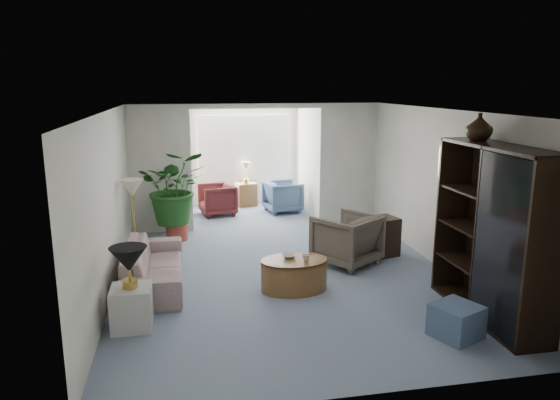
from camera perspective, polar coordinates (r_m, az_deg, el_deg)
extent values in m
plane|color=#7E8FA6|center=(7.80, 0.84, -8.86)|extent=(6.00, 6.00, 0.00)
plane|color=#7E8FA6|center=(11.66, -3.26, -1.58)|extent=(2.60, 2.60, 0.00)
cube|color=white|center=(10.24, -13.11, 3.27)|extent=(1.20, 0.12, 2.50)
cube|color=white|center=(10.78, 7.54, 3.94)|extent=(1.20, 0.12, 2.50)
cube|color=white|center=(10.22, -2.59, 10.33)|extent=(2.60, 0.12, 0.10)
cube|color=white|center=(12.46, -4.01, 5.88)|extent=(2.20, 0.02, 1.50)
cube|color=white|center=(12.43, -3.99, 5.87)|extent=(2.20, 0.02, 1.50)
cube|color=#B7AD92|center=(8.13, 18.32, 3.79)|extent=(0.04, 0.50, 0.40)
imported|color=#B3A698|center=(7.75, -13.76, -7.02)|extent=(0.81, 2.05, 0.60)
cube|color=silver|center=(6.53, -16.07, -11.37)|extent=(0.47, 0.47, 0.52)
cone|color=black|center=(6.31, -16.40, -6.31)|extent=(0.44, 0.44, 0.30)
cone|color=#EEE8BD|center=(8.55, -16.04, 1.28)|extent=(0.36, 0.36, 0.28)
cylinder|color=brown|center=(7.39, 1.56, -8.25)|extent=(1.03, 1.03, 0.45)
imported|color=silver|center=(7.39, 1.02, -6.21)|extent=(0.21, 0.21, 0.05)
imported|color=beige|center=(7.24, 2.91, -6.42)|extent=(0.11, 0.11, 0.10)
imported|color=#5D5549|center=(8.44, 7.36, -4.33)|extent=(1.24, 1.25, 0.83)
cube|color=black|center=(8.97, 11.01, -3.99)|extent=(0.64, 0.56, 0.66)
cube|color=black|center=(6.84, 22.52, -3.43)|extent=(0.52, 1.95, 2.16)
imported|color=black|center=(7.04, 21.16, 7.53)|extent=(0.33, 0.33, 0.35)
cube|color=slate|center=(6.44, 18.89, -12.54)|extent=(0.64, 0.64, 0.39)
cylinder|color=#AB4131|center=(9.90, -11.34, -3.43)|extent=(0.40, 0.40, 0.32)
imported|color=#1F541C|center=(9.71, -11.55, 1.39)|extent=(1.24, 1.08, 1.38)
imported|color=slate|center=(11.80, 0.33, 0.38)|extent=(0.90, 0.88, 0.71)
imported|color=maroon|center=(11.61, -6.95, 0.04)|extent=(0.87, 0.86, 0.69)
cube|color=brown|center=(12.43, -3.74, 0.62)|extent=(0.51, 0.42, 0.55)
cube|color=#322E27|center=(6.44, 24.09, -0.31)|extent=(0.30, 0.26, 0.16)
cube|color=black|center=(6.53, 24.39, -8.43)|extent=(0.30, 0.26, 0.16)
cube|color=#43413E|center=(6.59, 23.48, -4.03)|extent=(0.30, 0.26, 0.16)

